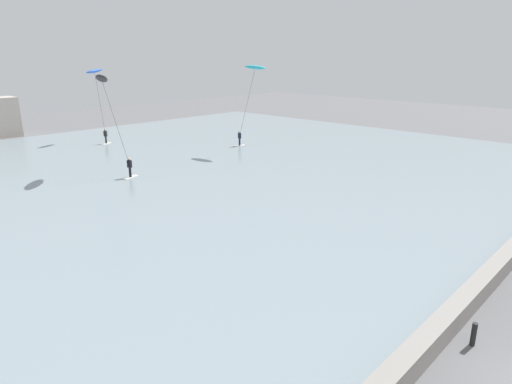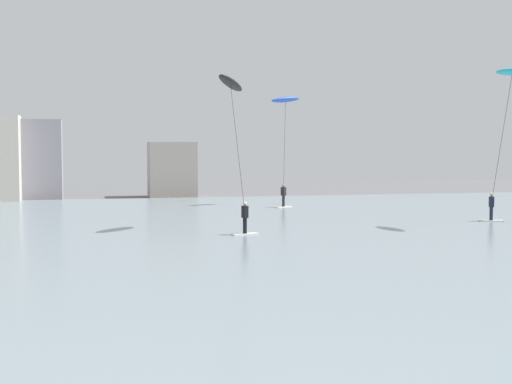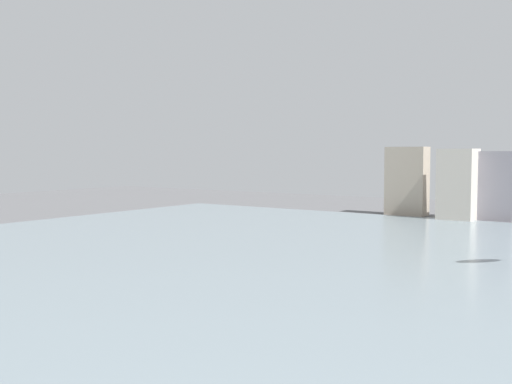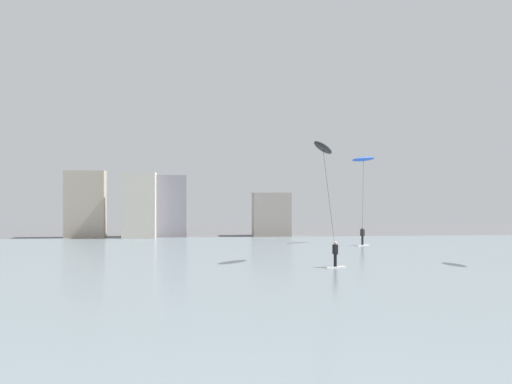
{
  "view_description": "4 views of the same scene",
  "coord_description": "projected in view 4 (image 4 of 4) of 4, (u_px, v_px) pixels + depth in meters",
  "views": [
    {
      "loc": [
        -13.81,
        -0.65,
        9.61
      ],
      "look_at": [
        0.9,
        13.22,
        3.43
      ],
      "focal_mm": 31.48,
      "sensor_mm": 36.0,
      "label": 1
    },
    {
      "loc": [
        -2.93,
        -4.53,
        4.61
      ],
      "look_at": [
        1.27,
        13.5,
        3.39
      ],
      "focal_mm": 51.46,
      "sensor_mm": 36.0,
      "label": 2
    },
    {
      "loc": [
        8.82,
        -3.14,
        6.57
      ],
      "look_at": [
        -3.45,
        14.32,
        5.19
      ],
      "focal_mm": 43.84,
      "sensor_mm": 36.0,
      "label": 3
    },
    {
      "loc": [
        -4.04,
        -5.56,
        4.83
      ],
      "look_at": [
        -1.64,
        17.46,
        4.83
      ],
      "focal_mm": 41.71,
      "sensor_mm": 36.0,
      "label": 4
    }
  ],
  "objects": [
    {
      "name": "far_shore_buildings",
      "position": [
        166.0,
        207.0,
        63.21
      ],
      "size": [
        24.0,
        5.45,
        7.08
      ],
      "color": "#B7A893",
      "rests_on": "ground"
    },
    {
      "name": "kitesurfer_blue",
      "position": [
        363.0,
        170.0,
        54.81
      ],
      "size": [
        2.94,
        4.13,
        8.18
      ],
      "color": "silver",
      "rests_on": "water_bay"
    },
    {
      "name": "water_bay",
      "position": [
        260.0,
        270.0,
        36.46
      ],
      "size": [
        84.0,
        52.0,
        0.1
      ],
      "primitive_type": "cube",
      "color": "gray",
      "rests_on": "ground"
    },
    {
      "name": "kitesurfer_black",
      "position": [
        324.0,
        160.0,
        39.66
      ],
      "size": [
        2.25,
        4.76,
        8.28
      ],
      "color": "silver",
      "rests_on": "water_bay"
    }
  ]
}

